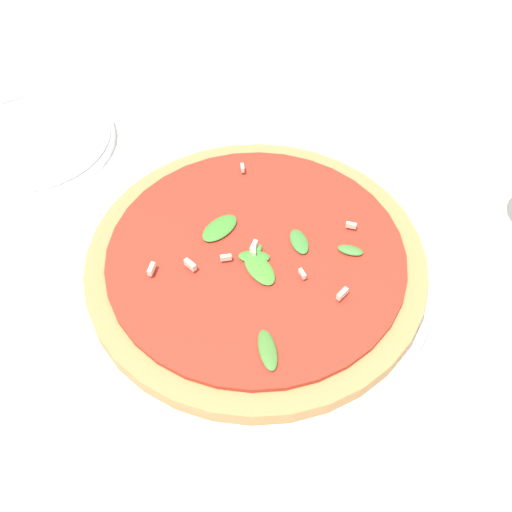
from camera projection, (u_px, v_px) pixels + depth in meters
name	position (u px, v px, depth m)	size (l,w,h in m)	color
ground_plane	(277.00, 261.00, 0.64)	(6.00, 6.00, 0.00)	silver
pizza_arugula_main	(256.00, 264.00, 0.62)	(0.37, 0.37, 0.05)	white
side_plate_white	(33.00, 140.00, 0.76)	(0.21, 0.21, 0.02)	white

